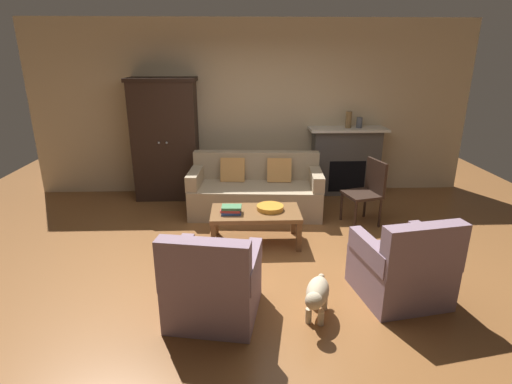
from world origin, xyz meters
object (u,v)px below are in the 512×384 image
object	(u,v)px
armoire	(166,139)
armchair_near_right	(403,269)
mantel_vase_bronze	(349,120)
coffee_table	(256,215)
mantel_vase_slate	(359,123)
side_chair_wooden	(368,188)
dog	(317,294)
fruit_bowl	(270,208)
couch	(256,191)
armchair_near_left	(213,286)
fireplace	(345,160)
book_stack	(231,210)

from	to	relation	value
armoire	armchair_near_right	xyz separation A→B (m)	(2.74, -3.06, -0.65)
mantel_vase_bronze	armchair_near_right	size ratio (longest dim) A/B	0.30
coffee_table	mantel_vase_slate	size ratio (longest dim) A/B	6.50
coffee_table	side_chair_wooden	size ratio (longest dim) A/B	1.22
armchair_near_right	dog	bearing A→B (deg)	-161.77
mantel_vase_slate	fruit_bowl	bearing A→B (deg)	-131.05
coffee_table	mantel_vase_bronze	xyz separation A→B (m)	(1.58, 1.85, 0.89)
armoire	armchair_near_right	size ratio (longest dim) A/B	2.15
armoire	coffee_table	size ratio (longest dim) A/B	1.75
mantel_vase_slate	side_chair_wooden	bearing A→B (deg)	-98.35
couch	armchair_near_left	size ratio (longest dim) A/B	2.21
fireplace	fruit_bowl	size ratio (longest dim) A/B	3.76
dog	fireplace	bearing A→B (deg)	72.40
armoire	mantel_vase_slate	size ratio (longest dim) A/B	11.36
fireplace	book_stack	bearing A→B (deg)	-134.29
armoire	fruit_bowl	bearing A→B (deg)	-48.32
fruit_bowl	book_stack	size ratio (longest dim) A/B	1.29
book_stack	side_chair_wooden	size ratio (longest dim) A/B	0.29
armoire	coffee_table	xyz separation A→B (m)	(1.37, -1.79, -0.60)
side_chair_wooden	mantel_vase_slate	bearing A→B (deg)	81.65
couch	side_chair_wooden	xyz separation A→B (m)	(1.53, -0.49, 0.19)
fireplace	side_chair_wooden	size ratio (longest dim) A/B	1.40
fireplace	dog	bearing A→B (deg)	-107.60
fireplace	mantel_vase_bronze	world-z (taller)	mantel_vase_bronze
couch	side_chair_wooden	world-z (taller)	side_chair_wooden
couch	armchair_near_right	distance (m)	2.68
fruit_bowl	armoire	bearing A→B (deg)	131.68
fireplace	armoire	world-z (taller)	armoire
fireplace	armchair_near_right	size ratio (longest dim) A/B	1.41
mantel_vase_slate	dog	distance (m)	3.76
coffee_table	armoire	bearing A→B (deg)	127.53
armchair_near_left	side_chair_wooden	xyz separation A→B (m)	(2.00, 2.06, 0.20)
couch	coffee_table	xyz separation A→B (m)	(-0.04, -1.05, 0.05)
couch	fruit_bowl	xyz separation A→B (m)	(0.14, -1.01, 0.13)
fireplace	book_stack	size ratio (longest dim) A/B	4.84
armchair_near_right	side_chair_wooden	bearing A→B (deg)	83.70
fireplace	couch	bearing A→B (deg)	-152.03
book_stack	dog	size ratio (longest dim) A/B	0.47
couch	mantel_vase_bronze	size ratio (longest dim) A/B	7.42
dog	armoire	bearing A→B (deg)	119.05
armoire	book_stack	size ratio (longest dim) A/B	7.37
fireplace	fruit_bowl	xyz separation A→B (m)	(-1.39, -1.83, -0.12)
armoire	book_stack	bearing A→B (deg)	-59.83
fireplace	armchair_near_right	world-z (taller)	fireplace
dog	mantel_vase_slate	bearing A→B (deg)	69.61
side_chair_wooden	dog	xyz separation A→B (m)	(-1.08, -2.12, -0.27)
fruit_bowl	mantel_vase_slate	bearing A→B (deg)	48.95
armoire	armchair_near_right	bearing A→B (deg)	-48.20
coffee_table	fruit_bowl	xyz separation A→B (m)	(0.18, 0.04, 0.08)
coffee_table	book_stack	world-z (taller)	book_stack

